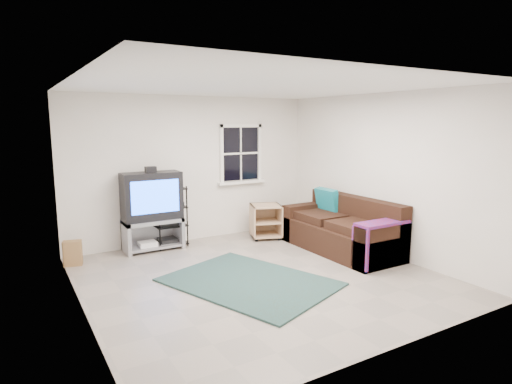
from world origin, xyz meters
TOP-DOWN VIEW (x-y plane):
  - room at (0.95, 2.27)m, footprint 4.60×4.62m
  - tv_unit at (-0.88, 2.04)m, footprint 0.96×0.48m
  - av_rack at (-0.55, 2.09)m, footprint 0.53×0.39m
  - side_table_left at (1.17, 1.73)m, footprint 0.68×0.68m
  - side_table_right at (1.73, 1.63)m, footprint 0.59×0.59m
  - sofa at (1.84, 0.36)m, footprint 0.94×2.13m
  - shag_rug at (-0.24, -0.12)m, footprint 2.21×2.56m
  - paper_bag at (-2.17, 1.86)m, footprint 0.30×0.23m

SIDE VIEW (x-z plane):
  - shag_rug at x=-0.24m, z-range 0.00..0.03m
  - paper_bag at x=-2.17m, z-range 0.00..0.38m
  - side_table_right at x=1.73m, z-range 0.03..0.57m
  - side_table_left at x=1.17m, z-range 0.02..0.65m
  - sofa at x=1.84m, z-range -0.14..0.83m
  - av_rack at x=-0.55m, z-range -0.07..0.99m
  - tv_unit at x=-0.88m, z-range 0.07..1.49m
  - room at x=0.95m, z-range -0.82..3.78m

